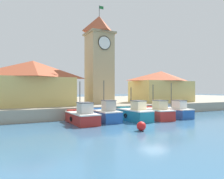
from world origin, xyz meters
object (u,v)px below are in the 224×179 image
at_px(fishing_boat_left_outer, 106,114).
at_px(fishing_boat_left_inner, 134,114).
at_px(fishing_boat_far_left, 82,116).
at_px(warehouse_left, 33,83).
at_px(fishing_boat_center, 175,111).
at_px(warehouse_right, 161,86).
at_px(mooring_buoy, 141,126).
at_px(clock_tower, 99,57).
at_px(fishing_boat_mid_left, 156,112).

bearing_deg(fishing_boat_left_outer, fishing_boat_left_inner, -13.94).
relative_size(fishing_boat_far_left, warehouse_left, 0.49).
xyz_separation_m(fishing_boat_center, warehouse_right, (5.45, 8.93, 3.35)).
xyz_separation_m(fishing_boat_center, mooring_buoy, (-9.05, -5.50, -0.36)).
bearing_deg(warehouse_right, warehouse_left, -179.79).
bearing_deg(clock_tower, warehouse_left, -174.61).
relative_size(fishing_boat_center, mooring_buoy, 6.35).
bearing_deg(clock_tower, fishing_boat_left_inner, -91.24).
bearing_deg(fishing_boat_left_outer, clock_tower, 69.81).
height_order(fishing_boat_left_outer, clock_tower, clock_tower).
distance_m(fishing_boat_left_outer, mooring_buoy, 6.17).
bearing_deg(mooring_buoy, fishing_boat_left_inner, 61.81).
xyz_separation_m(fishing_boat_left_outer, clock_tower, (3.36, 9.13, 7.60)).
bearing_deg(fishing_boat_far_left, warehouse_left, 113.82).
relative_size(fishing_boat_left_outer, mooring_buoy, 5.70).
bearing_deg(fishing_boat_left_inner, fishing_boat_center, 1.24).
bearing_deg(mooring_buoy, fishing_boat_far_left, 116.32).
bearing_deg(mooring_buoy, fishing_boat_mid_left, 41.90).
bearing_deg(mooring_buoy, fishing_boat_center, 31.31).
bearing_deg(fishing_boat_left_inner, fishing_boat_far_left, 173.11).
bearing_deg(warehouse_left, warehouse_right, 0.21).
bearing_deg(fishing_boat_left_inner, warehouse_left, 136.70).
relative_size(fishing_boat_left_inner, fishing_boat_mid_left, 0.94).
xyz_separation_m(fishing_boat_center, warehouse_left, (-15.71, 8.86, 3.61)).
relative_size(clock_tower, warehouse_right, 1.46).
xyz_separation_m(fishing_boat_left_inner, fishing_boat_mid_left, (3.04, -0.06, -0.02)).
distance_m(fishing_boat_far_left, fishing_boat_left_outer, 2.74).
distance_m(fishing_boat_far_left, warehouse_left, 9.74).
bearing_deg(fishing_boat_left_inner, mooring_buoy, -118.19).
distance_m(fishing_boat_left_inner, clock_tower, 12.49).
bearing_deg(clock_tower, fishing_boat_center, -58.65).
bearing_deg(fishing_boat_center, fishing_boat_mid_left, -176.54).
xyz_separation_m(clock_tower, mooring_buoy, (-3.09, -15.28, -8.01)).
relative_size(fishing_boat_far_left, clock_tower, 0.34).
relative_size(fishing_boat_mid_left, fishing_boat_center, 1.05).
relative_size(fishing_boat_far_left, fishing_boat_left_inner, 1.03).
relative_size(fishing_boat_left_inner, mooring_buoy, 6.28).
height_order(clock_tower, warehouse_left, clock_tower).
distance_m(fishing_boat_left_outer, warehouse_left, 11.00).
bearing_deg(warehouse_left, fishing_boat_left_inner, -43.30).
relative_size(fishing_boat_far_left, warehouse_right, 0.50).
xyz_separation_m(fishing_boat_left_inner, clock_tower, (0.22, 9.91, 7.60)).
xyz_separation_m(fishing_boat_far_left, fishing_boat_mid_left, (8.93, -0.77, 0.03)).
height_order(fishing_boat_far_left, warehouse_left, warehouse_left).
relative_size(fishing_boat_far_left, fishing_boat_left_outer, 1.13).
bearing_deg(fishing_boat_left_inner, fishing_boat_mid_left, -1.04).
bearing_deg(fishing_boat_left_outer, fishing_boat_far_left, -178.57).
height_order(fishing_boat_left_inner, warehouse_left, warehouse_left).
xyz_separation_m(warehouse_right, mooring_buoy, (-14.50, -14.43, -3.71)).
height_order(warehouse_right, mooring_buoy, warehouse_right).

